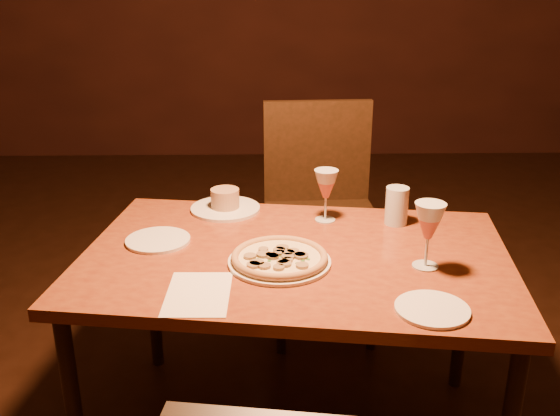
{
  "coord_description": "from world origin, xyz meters",
  "views": [
    {
      "loc": [
        -0.02,
        -1.71,
        1.5
      ],
      "look_at": [
        0.02,
        0.06,
        0.82
      ],
      "focal_mm": 40.0,
      "sensor_mm": 36.0,
      "label": 1
    }
  ],
  "objects": [
    {
      "name": "dining_table",
      "position": [
        0.06,
        0.01,
        0.63
      ],
      "size": [
        1.39,
        1.0,
        0.69
      ],
      "rotation": [
        0.0,
        0.0,
        -0.14
      ],
      "color": "#93491F",
      "rests_on": "floor"
    },
    {
      "name": "chair_far",
      "position": [
        0.21,
        0.79,
        0.55
      ],
      "size": [
        0.5,
        0.5,
        0.97
      ],
      "rotation": [
        0.0,
        0.0,
        0.06
      ],
      "color": "black",
      "rests_on": "floor"
    },
    {
      "name": "pizza_plate",
      "position": [
        0.01,
        -0.06,
        0.71
      ],
      "size": [
        0.3,
        0.3,
        0.03
      ],
      "color": "white",
      "rests_on": "dining_table"
    },
    {
      "name": "ramekin_saucer",
      "position": [
        -0.17,
        0.38,
        0.72
      ],
      "size": [
        0.25,
        0.25,
        0.08
      ],
      "color": "white",
      "rests_on": "dining_table"
    },
    {
      "name": "wine_glass_far",
      "position": [
        0.18,
        0.27,
        0.78
      ],
      "size": [
        0.08,
        0.08,
        0.18
      ],
      "primitive_type": null,
      "color": "#BC594E",
      "rests_on": "dining_table"
    },
    {
      "name": "wine_glass_right",
      "position": [
        0.44,
        -0.09,
        0.79
      ],
      "size": [
        0.09,
        0.09,
        0.2
      ],
      "primitive_type": null,
      "color": "#BC594E",
      "rests_on": "dining_table"
    },
    {
      "name": "water_tumbler",
      "position": [
        0.41,
        0.24,
        0.75
      ],
      "size": [
        0.08,
        0.08,
        0.13
      ],
      "primitive_type": "cylinder",
      "color": "silver",
      "rests_on": "dining_table"
    },
    {
      "name": "side_plate_left",
      "position": [
        -0.37,
        0.1,
        0.7
      ],
      "size": [
        0.2,
        0.2,
        0.01
      ],
      "primitive_type": "cylinder",
      "color": "white",
      "rests_on": "dining_table"
    },
    {
      "name": "side_plate_near",
      "position": [
        0.39,
        -0.34,
        0.7
      ],
      "size": [
        0.19,
        0.19,
        0.01
      ],
      "primitive_type": "cylinder",
      "color": "white",
      "rests_on": "dining_table"
    },
    {
      "name": "menu_card",
      "position": [
        -0.21,
        -0.24,
        0.69
      ],
      "size": [
        0.17,
        0.25,
        0.0
      ],
      "primitive_type": "cube",
      "rotation": [
        0.0,
        0.0,
        -0.02
      ],
      "color": "white",
      "rests_on": "dining_table"
    }
  ]
}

